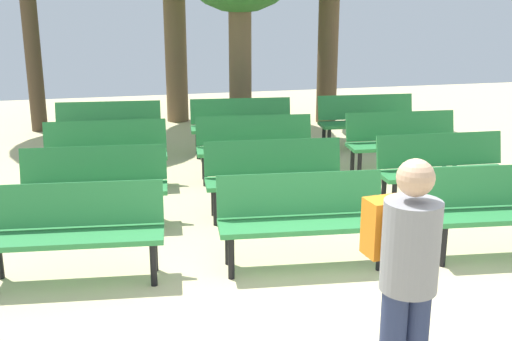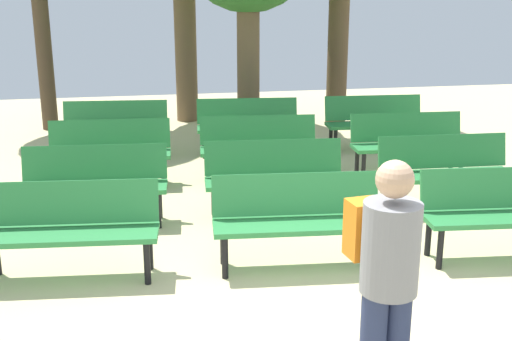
{
  "view_description": "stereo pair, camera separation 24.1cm",
  "coord_description": "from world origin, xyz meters",
  "px_view_note": "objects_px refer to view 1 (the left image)",
  "views": [
    {
      "loc": [
        -1.58,
        -3.84,
        2.58
      ],
      "look_at": [
        0.0,
        3.02,
        0.55
      ],
      "focal_mm": 44.8,
      "sensor_mm": 36.0,
      "label": 1
    },
    {
      "loc": [
        -1.35,
        -3.89,
        2.58
      ],
      "look_at": [
        0.0,
        3.02,
        0.55
      ],
      "focal_mm": 44.8,
      "sensor_mm": 36.0,
      "label": 2
    }
  ],
  "objects_px": {
    "bench_r2_c1": "(255,144)",
    "bench_r3_c1": "(241,123)",
    "bench_r3_c2": "(367,119)",
    "visitor_with_backpack": "(405,273)",
    "bench_r0_c0": "(74,227)",
    "bench_r1_c2": "(443,166)",
    "bench_r0_c1": "(302,215)",
    "bench_r2_c2": "(403,139)",
    "bench_r3_c0": "(108,127)",
    "bench_r0_c2": "(504,205)",
    "bench_r2_c0": "(106,150)",
    "bench_r1_c1": "(274,174)",
    "bench_r1_c0": "(94,182)"
  },
  "relations": [
    {
      "from": "bench_r2_c1",
      "to": "bench_r3_c1",
      "type": "height_order",
      "value": "same"
    },
    {
      "from": "bench_r3_c2",
      "to": "visitor_with_backpack",
      "type": "relative_size",
      "value": 0.99
    },
    {
      "from": "bench_r0_c0",
      "to": "bench_r1_c2",
      "type": "bearing_deg",
      "value": 20.5
    },
    {
      "from": "bench_r3_c1",
      "to": "visitor_with_backpack",
      "type": "height_order",
      "value": "visitor_with_backpack"
    },
    {
      "from": "bench_r0_c0",
      "to": "bench_r3_c1",
      "type": "bearing_deg",
      "value": 65.87
    },
    {
      "from": "bench_r0_c1",
      "to": "bench_r2_c2",
      "type": "bearing_deg",
      "value": 54.54
    },
    {
      "from": "bench_r1_c2",
      "to": "bench_r3_c0",
      "type": "relative_size",
      "value": 0.99
    },
    {
      "from": "bench_r1_c2",
      "to": "bench_r0_c0",
      "type": "bearing_deg",
      "value": -162.71
    },
    {
      "from": "bench_r3_c0",
      "to": "bench_r3_c1",
      "type": "height_order",
      "value": "same"
    },
    {
      "from": "bench_r0_c0",
      "to": "visitor_with_backpack",
      "type": "bearing_deg",
      "value": -43.78
    },
    {
      "from": "bench_r0_c2",
      "to": "visitor_with_backpack",
      "type": "relative_size",
      "value": 0.99
    },
    {
      "from": "bench_r2_c0",
      "to": "bench_r2_c1",
      "type": "bearing_deg",
      "value": 0.82
    },
    {
      "from": "bench_r0_c1",
      "to": "bench_r1_c1",
      "type": "bearing_deg",
      "value": 91.73
    },
    {
      "from": "bench_r0_c2",
      "to": "bench_r2_c0",
      "type": "bearing_deg",
      "value": 146.39
    },
    {
      "from": "bench_r1_c0",
      "to": "bench_r1_c2",
      "type": "relative_size",
      "value": 1.01
    },
    {
      "from": "bench_r1_c2",
      "to": "bench_r2_c2",
      "type": "xyz_separation_m",
      "value": [
        0.15,
        1.4,
        0.0
      ]
    },
    {
      "from": "bench_r0_c0",
      "to": "bench_r1_c1",
      "type": "xyz_separation_m",
      "value": [
        2.18,
        1.23,
        0.0
      ]
    },
    {
      "from": "bench_r0_c2",
      "to": "bench_r2_c2",
      "type": "xyz_separation_m",
      "value": [
        0.28,
        2.85,
        0.0
      ]
    },
    {
      "from": "bench_r0_c2",
      "to": "bench_r3_c2",
      "type": "relative_size",
      "value": 1.01
    },
    {
      "from": "bench_r1_c1",
      "to": "visitor_with_backpack",
      "type": "xyz_separation_m",
      "value": [
        -0.14,
        -3.64,
        0.43
      ]
    },
    {
      "from": "bench_r1_c0",
      "to": "bench_r1_c1",
      "type": "distance_m",
      "value": 2.03
    },
    {
      "from": "bench_r1_c1",
      "to": "bench_r1_c2",
      "type": "xyz_separation_m",
      "value": [
        2.06,
        -0.13,
        0.0
      ]
    },
    {
      "from": "bench_r2_c0",
      "to": "bench_r2_c2",
      "type": "height_order",
      "value": "same"
    },
    {
      "from": "bench_r1_c1",
      "to": "visitor_with_backpack",
      "type": "height_order",
      "value": "visitor_with_backpack"
    },
    {
      "from": "bench_r2_c0",
      "to": "bench_r2_c1",
      "type": "relative_size",
      "value": 0.99
    },
    {
      "from": "bench_r2_c2",
      "to": "bench_r3_c1",
      "type": "relative_size",
      "value": 0.99
    },
    {
      "from": "bench_r0_c1",
      "to": "visitor_with_backpack",
      "type": "bearing_deg",
      "value": -86.02
    },
    {
      "from": "bench_r2_c0",
      "to": "bench_r2_c2",
      "type": "distance_m",
      "value": 4.11
    },
    {
      "from": "bench_r3_c2",
      "to": "bench_r0_c1",
      "type": "bearing_deg",
      "value": -115.78
    },
    {
      "from": "bench_r0_c2",
      "to": "bench_r3_c0",
      "type": "distance_m",
      "value": 5.99
    },
    {
      "from": "bench_r0_c0",
      "to": "bench_r1_c2",
      "type": "xyz_separation_m",
      "value": [
        4.24,
        1.1,
        0.0
      ]
    },
    {
      "from": "bench_r0_c1",
      "to": "bench_r1_c2",
      "type": "height_order",
      "value": "same"
    },
    {
      "from": "bench_r0_c0",
      "to": "bench_r1_c0",
      "type": "height_order",
      "value": "same"
    },
    {
      "from": "bench_r0_c0",
      "to": "bench_r0_c1",
      "type": "relative_size",
      "value": 1.0
    },
    {
      "from": "bench_r0_c1",
      "to": "bench_r3_c2",
      "type": "distance_m",
      "value": 4.79
    },
    {
      "from": "bench_r1_c0",
      "to": "bench_r2_c2",
      "type": "bearing_deg",
      "value": 20.02
    },
    {
      "from": "bench_r0_c1",
      "to": "bench_r1_c2",
      "type": "bearing_deg",
      "value": 35.61
    },
    {
      "from": "bench_r0_c2",
      "to": "bench_r3_c1",
      "type": "height_order",
      "value": "same"
    },
    {
      "from": "bench_r0_c1",
      "to": "bench_r2_c1",
      "type": "bearing_deg",
      "value": 91.47
    },
    {
      "from": "bench_r2_c2",
      "to": "bench_r0_c0",
      "type": "bearing_deg",
      "value": -146.52
    },
    {
      "from": "bench_r0_c0",
      "to": "bench_r3_c2",
      "type": "xyz_separation_m",
      "value": [
        4.48,
        4.0,
        0.0
      ]
    },
    {
      "from": "bench_r2_c1",
      "to": "bench_r3_c0",
      "type": "bearing_deg",
      "value": 146.51
    },
    {
      "from": "bench_r0_c0",
      "to": "bench_r0_c2",
      "type": "bearing_deg",
      "value": 1.12
    },
    {
      "from": "bench_r0_c2",
      "to": "bench_r3_c0",
      "type": "xyz_separation_m",
      "value": [
        -3.78,
        4.65,
        0.0
      ]
    },
    {
      "from": "bench_r1_c2",
      "to": "bench_r0_c2",
      "type": "bearing_deg",
      "value": -92.32
    },
    {
      "from": "bench_r2_c0",
      "to": "bench_r3_c2",
      "type": "distance_m",
      "value": 4.35
    },
    {
      "from": "bench_r1_c0",
      "to": "bench_r1_c2",
      "type": "xyz_separation_m",
      "value": [
        4.09,
        -0.28,
        0.0
      ]
    },
    {
      "from": "bench_r0_c0",
      "to": "bench_r2_c1",
      "type": "bearing_deg",
      "value": 55.78
    },
    {
      "from": "bench_r1_c0",
      "to": "bench_r1_c2",
      "type": "bearing_deg",
      "value": 1.22
    },
    {
      "from": "bench_r3_c2",
      "to": "bench_r1_c0",
      "type": "bearing_deg",
      "value": -144.61
    }
  ]
}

